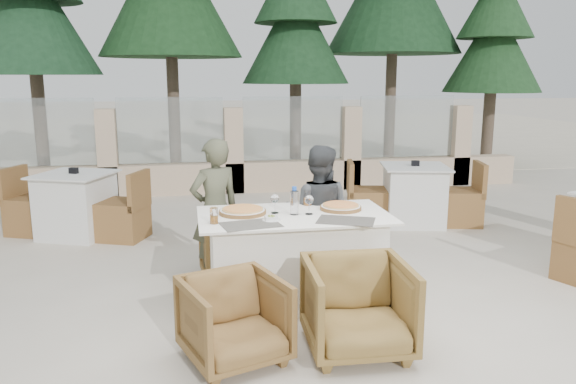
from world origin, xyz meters
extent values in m
plane|color=beige|center=(0.00, 0.00, 0.00)|extent=(80.00, 80.00, 0.00)
cube|color=beige|center=(0.00, 14.00, 0.01)|extent=(30.00, 16.00, 0.01)
cone|color=#1C4124|center=(-3.50, 7.00, 2.75)|extent=(2.42, 2.42, 5.50)
cone|color=#1B411E|center=(-1.00, 7.50, 3.25)|extent=(2.86, 2.86, 6.50)
cone|color=#1B4021|center=(1.50, 7.20, 2.50)|extent=(2.20, 2.20, 5.00)
cone|color=#193E1F|center=(3.80, 7.80, 3.40)|extent=(2.99, 2.99, 6.80)
cone|color=#1F4621|center=(5.50, 6.50, 2.25)|extent=(1.98, 1.98, 4.50)
cube|color=#5C574E|center=(-0.28, -0.20, 0.77)|extent=(0.50, 0.38, 0.00)
cube|color=#514C45|center=(0.49, -0.21, 0.77)|extent=(0.53, 0.45, 0.00)
cylinder|color=orange|center=(-0.31, 0.17, 0.80)|extent=(0.42, 0.42, 0.05)
cylinder|color=#EE5A20|center=(0.55, 0.17, 0.79)|extent=(0.40, 0.40, 0.05)
cylinder|color=#C0E0FC|center=(0.12, 0.06, 0.89)|extent=(0.08, 0.08, 0.24)
cylinder|color=orange|center=(-0.56, -0.11, 0.83)|extent=(0.08, 0.08, 0.13)
cylinder|color=orange|center=(0.30, 0.38, 0.84)|extent=(0.08, 0.08, 0.14)
imported|color=brown|center=(-0.34, 0.64, 0.29)|extent=(0.67, 0.69, 0.58)
imported|color=olive|center=(0.45, 0.89, 0.28)|extent=(0.73, 0.74, 0.55)
imported|color=brown|center=(-0.47, -0.88, 0.29)|extent=(0.81, 0.82, 0.59)
imported|color=olive|center=(0.38, -0.90, 0.33)|extent=(0.73, 0.75, 0.66)
imported|color=#4D4F39|center=(-0.51, 0.71, 0.68)|extent=(0.58, 0.49, 1.35)
imported|color=#3E4144|center=(0.43, 0.53, 0.65)|extent=(0.76, 0.68, 1.29)
camera|label=1|loc=(-0.74, -4.41, 1.91)|focal=35.00mm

